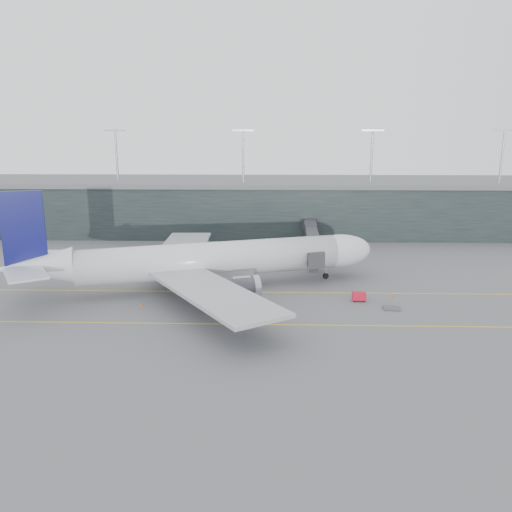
{
  "coord_description": "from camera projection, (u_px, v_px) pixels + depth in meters",
  "views": [
    {
      "loc": [
        12.64,
        -90.94,
        27.88
      ],
      "look_at": [
        10.07,
        -4.0,
        6.8
      ],
      "focal_mm": 35.0,
      "sensor_mm": 36.0,
      "label": 1
    }
  ],
  "objects": [
    {
      "name": "main_aircraft",
      "position": [
        209.0,
        261.0,
        92.07
      ],
      "size": [
        66.72,
        61.44,
        19.15
      ],
      "rotation": [
        0.0,
        0.0,
        0.31
      ],
      "color": "silver",
      "rests_on": "ground"
    },
    {
      "name": "cone_tail",
      "position": [
        142.0,
        305.0,
        83.44
      ],
      "size": [
        0.4,
        0.4,
        0.63
      ],
      "primitive_type": "cone",
      "color": "red",
      "rests_on": "ground"
    },
    {
      "name": "uld_c",
      "position": [
        209.0,
        267.0,
        105.0
      ],
      "size": [
        2.12,
        1.76,
        1.81
      ],
      "rotation": [
        0.0,
        0.0,
        -0.09
      ],
      "color": "#39393E",
      "rests_on": "ground"
    },
    {
      "name": "taxiline_a",
      "position": [
        201.0,
        292.0,
        91.39
      ],
      "size": [
        160.0,
        0.25,
        0.02
      ],
      "primitive_type": "cube",
      "color": "yellow",
      "rests_on": "ground"
    },
    {
      "name": "taxiline_b",
      "position": [
        187.0,
        324.0,
        75.84
      ],
      "size": [
        160.0,
        0.25,
        0.02
      ],
      "primitive_type": "cube",
      "color": "yellow",
      "rests_on": "ground"
    },
    {
      "name": "uld_a",
      "position": [
        191.0,
        267.0,
        104.84
      ],
      "size": [
        2.07,
        1.81,
        1.61
      ],
      "rotation": [
        0.0,
        0.0,
        -0.25
      ],
      "color": "#39393E",
      "rests_on": "ground"
    },
    {
      "name": "baggage_dolly",
      "position": [
        391.0,
        308.0,
        82.19
      ],
      "size": [
        2.96,
        2.49,
        0.27
      ],
      "primitive_type": "cube",
      "rotation": [
        0.0,
        0.0,
        -0.13
      ],
      "color": "#3F3E44",
      "rests_on": "ground"
    },
    {
      "name": "ground",
      "position": [
        204.0,
        285.0,
        95.27
      ],
      "size": [
        320.0,
        320.0,
        0.0
      ],
      "primitive_type": "plane",
      "color": "#55555A",
      "rests_on": "ground"
    },
    {
      "name": "cone_nose",
      "position": [
        393.0,
        296.0,
        87.85
      ],
      "size": [
        0.45,
        0.45,
        0.71
      ],
      "primitive_type": "cone",
      "color": "#FA4C0D",
      "rests_on": "ground"
    },
    {
      "name": "cone_wing_stbd",
      "position": [
        249.0,
        324.0,
        74.89
      ],
      "size": [
        0.44,
        0.44,
        0.7
      ],
      "primitive_type": "cone",
      "color": "orange",
      "rests_on": "ground"
    },
    {
      "name": "gse_cart",
      "position": [
        359.0,
        296.0,
        86.05
      ],
      "size": [
        2.35,
        1.56,
        1.56
      ],
      "rotation": [
        0.0,
        0.0,
        -0.05
      ],
      "color": "red",
      "rests_on": "ground"
    },
    {
      "name": "taxiline_lead_main",
      "position": [
        237.0,
        260.0,
        114.56
      ],
      "size": [
        0.25,
        60.0,
        0.02
      ],
      "primitive_type": "cube",
      "color": "yellow",
      "rests_on": "ground"
    },
    {
      "name": "terminal",
      "position": [
        229.0,
        205.0,
        149.82
      ],
      "size": [
        240.0,
        36.0,
        29.0
      ],
      "color": "black",
      "rests_on": "ground"
    },
    {
      "name": "cone_wing_port",
      "position": [
        264.0,
        271.0,
        104.04
      ],
      "size": [
        0.47,
        0.47,
        0.75
      ],
      "primitive_type": "cone",
      "color": "#EB470D",
      "rests_on": "ground"
    },
    {
      "name": "uld_b",
      "position": [
        196.0,
        263.0,
        107.39
      ],
      "size": [
        2.76,
        2.48,
        2.08
      ],
      "rotation": [
        0.0,
        0.0,
        0.34
      ],
      "color": "#39393E",
      "rests_on": "ground"
    },
    {
      "name": "jet_bridge",
      "position": [
        311.0,
        236.0,
        117.28
      ],
      "size": [
        5.23,
        42.92,
        6.51
      ],
      "rotation": [
        0.0,
        0.0,
        -0.04
      ],
      "color": "#2B2A2F",
      "rests_on": "ground"
    }
  ]
}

